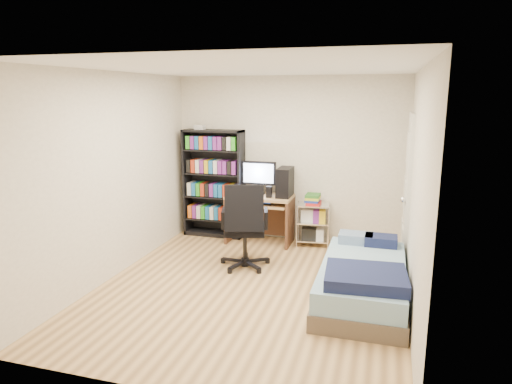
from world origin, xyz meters
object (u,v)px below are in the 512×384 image
(media_shelf, at_px, (214,182))
(office_chair, at_px, (245,241))
(bed, at_px, (363,280))
(computer_desk, at_px, (267,200))

(media_shelf, bearing_deg, office_chair, -53.50)
(media_shelf, height_order, bed, media_shelf)
(office_chair, bearing_deg, computer_desk, 74.01)
(office_chair, height_order, bed, office_chair)
(media_shelf, bearing_deg, bed, -35.96)
(bed, bearing_deg, office_chair, 160.08)
(bed, bearing_deg, media_shelf, 144.04)
(office_chair, distance_m, bed, 1.64)
(media_shelf, xyz_separation_m, computer_desk, (0.90, -0.10, -0.20))
(computer_desk, bearing_deg, media_shelf, 173.78)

